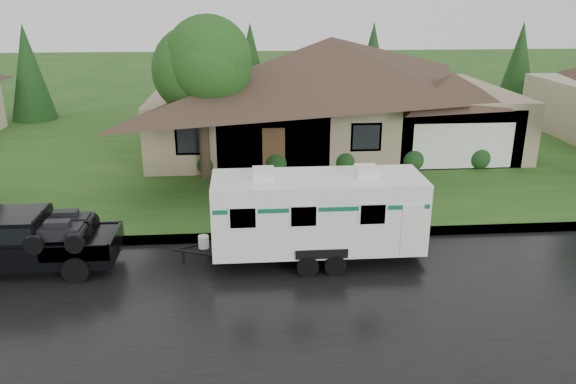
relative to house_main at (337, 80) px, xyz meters
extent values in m
plane|color=#214F18|center=(-2.29, -13.84, -3.59)|extent=(140.00, 140.00, 0.00)
cube|color=black|center=(-2.29, -15.84, -3.59)|extent=(140.00, 8.00, 0.01)
cube|color=gray|center=(-2.29, -11.59, -3.52)|extent=(140.00, 0.50, 0.15)
cube|color=#214F18|center=(-2.29, 1.16, -3.52)|extent=(140.00, 26.00, 0.15)
cube|color=gray|center=(-0.29, 0.16, -1.94)|extent=(18.00, 10.00, 3.00)
pyramid|color=#36261D|center=(-0.29, 0.16, 2.16)|extent=(19.44, 10.80, 2.60)
cube|color=gray|center=(5.11, -2.84, -2.09)|extent=(5.76, 4.00, 2.70)
cylinder|color=#382B1E|center=(-6.55, -5.04, -1.92)|extent=(0.45, 0.45, 3.03)
sphere|color=#275D1E|center=(-6.55, -5.04, 1.40)|extent=(4.19, 4.19, 4.19)
sphere|color=#143814|center=(-6.59, -4.54, -2.94)|extent=(1.00, 1.00, 1.00)
sphere|color=#143814|center=(-3.44, -4.54, -2.94)|extent=(1.00, 1.00, 1.00)
sphere|color=#143814|center=(-0.29, -4.54, -2.94)|extent=(1.00, 1.00, 1.00)
sphere|color=#143814|center=(2.86, -4.54, -2.94)|extent=(1.00, 1.00, 1.00)
sphere|color=#143814|center=(6.01, -4.54, -2.94)|extent=(1.00, 1.00, 1.00)
cube|color=black|center=(-11.37, -13.31, -2.89)|extent=(5.36, 1.79, 0.77)
cube|color=black|center=(-11.73, -13.31, -2.21)|extent=(2.15, 1.68, 0.80)
cube|color=black|center=(-11.73, -13.31, -2.16)|extent=(1.97, 1.72, 0.49)
cube|color=black|center=(-9.67, -13.31, -2.72)|extent=(1.97, 1.70, 0.05)
cylinder|color=black|center=(-9.67, -14.18, -3.22)|extent=(0.75, 0.29, 0.75)
cylinder|color=black|center=(-9.67, -12.43, -3.22)|extent=(0.75, 0.29, 0.75)
cube|color=white|center=(-2.67, -13.31, -2.00)|extent=(6.26, 2.15, 2.19)
cube|color=black|center=(-2.67, -13.31, -3.23)|extent=(6.62, 1.07, 0.13)
cube|color=#0D5D3D|center=(-2.67, -13.31, -1.52)|extent=(6.13, 2.17, 0.13)
cube|color=white|center=(-4.28, -13.31, -0.77)|extent=(0.63, 0.72, 0.29)
cube|color=white|center=(-1.24, -13.31, -0.77)|extent=(0.63, 0.72, 0.29)
cylinder|color=black|center=(-3.07, -14.36, -3.28)|extent=(0.63, 0.21, 0.63)
cylinder|color=black|center=(-3.07, -12.25, -3.28)|extent=(0.63, 0.21, 0.63)
cylinder|color=black|center=(-2.27, -14.36, -3.28)|extent=(0.63, 0.21, 0.63)
cylinder|color=black|center=(-2.27, -12.25, -3.28)|extent=(0.63, 0.21, 0.63)
camera|label=1|loc=(-4.79, -28.89, 4.13)|focal=35.00mm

